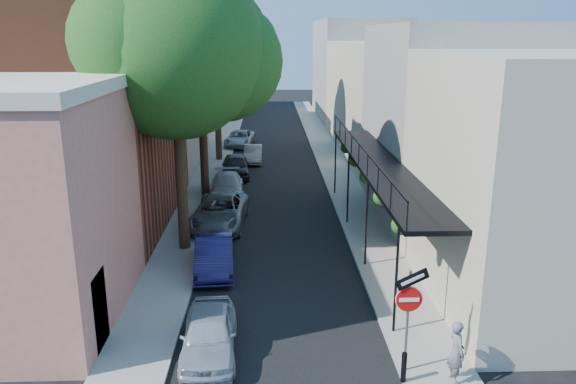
{
  "coord_description": "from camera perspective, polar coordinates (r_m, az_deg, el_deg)",
  "views": [
    {
      "loc": [
        -0.33,
        -11.68,
        8.52
      ],
      "look_at": [
        0.39,
        8.69,
        2.8
      ],
      "focal_mm": 35.0,
      "sensor_mm": 36.0,
      "label": 1
    }
  ],
  "objects": [
    {
      "name": "sign_post",
      "position": [
        14.64,
        12.2,
        -11.0
      ],
      "size": [
        0.89,
        0.17,
        2.99
      ],
      "color": "#595B60",
      "rests_on": "ground"
    },
    {
      "name": "parked_car_g",
      "position": [
        44.74,
        -4.92,
        5.43
      ],
      "size": [
        2.44,
        4.58,
        1.22
      ],
      "primitive_type": "imported",
      "rotation": [
        0.0,
        0.0,
        -0.1
      ],
      "color": "gray",
      "rests_on": "ground"
    },
    {
      "name": "parked_car_f",
      "position": [
        38.92,
        -3.56,
        3.87
      ],
      "size": [
        1.26,
        3.54,
        1.16
      ],
      "primitive_type": "imported",
      "rotation": [
        0.0,
        0.0,
        -0.01
      ],
      "color": "gray",
      "rests_on": "ground"
    },
    {
      "name": "parked_car_a",
      "position": [
        15.98,
        -8.02,
        -14.09
      ],
      "size": [
        1.63,
        3.73,
        1.25
      ],
      "primitive_type": "imported",
      "rotation": [
        0.0,
        0.0,
        0.04
      ],
      "color": "#A3AAB4",
      "rests_on": "ground"
    },
    {
      "name": "oak_mid",
      "position": [
        30.1,
        -8.11,
        12.73
      ],
      "size": [
        6.6,
        6.0,
        10.2
      ],
      "color": "#312013",
      "rests_on": "ground"
    },
    {
      "name": "bollard",
      "position": [
        14.95,
        11.69,
        -17.05
      ],
      "size": [
        0.14,
        0.14,
        0.8
      ],
      "primitive_type": "cylinder",
      "color": "black",
      "rests_on": "sidewalk_right"
    },
    {
      "name": "pedestrian",
      "position": [
        15.07,
        16.73,
        -15.25
      ],
      "size": [
        0.47,
        0.65,
        1.64
      ],
      "primitive_type": "imported",
      "rotation": [
        0.0,
        0.0,
        1.71
      ],
      "color": "slate",
      "rests_on": "sidewalk_right"
    },
    {
      "name": "parked_car_d",
      "position": [
        30.66,
        -6.2,
        0.63
      ],
      "size": [
        1.99,
        4.33,
        1.23
      ],
      "primitive_type": "imported",
      "rotation": [
        0.0,
        0.0,
        0.07
      ],
      "color": "#BABABF",
      "rests_on": "ground"
    },
    {
      "name": "buildings_left",
      "position": [
        41.58,
        -14.71,
        10.23
      ],
      "size": [
        10.1,
        59.1,
        12.0
      ],
      "color": "#D97B6F",
      "rests_on": "ground"
    },
    {
      "name": "oak_far",
      "position": [
        39.07,
        -6.7,
        15.18
      ],
      "size": [
        7.7,
        7.0,
        11.9
      ],
      "color": "#312013",
      "rests_on": "ground"
    },
    {
      "name": "parked_car_c",
      "position": [
        25.9,
        -6.96,
        -2.04
      ],
      "size": [
        2.62,
        5.11,
        1.38
      ],
      "primitive_type": "imported",
      "rotation": [
        0.0,
        0.0,
        -0.07
      ],
      "color": "slate",
      "rests_on": "ground"
    },
    {
      "name": "sidewalk_right",
      "position": [
        42.75,
        3.84,
        4.22
      ],
      "size": [
        2.0,
        64.0,
        0.12
      ],
      "primitive_type": "cube",
      "color": "gray",
      "rests_on": "ground"
    },
    {
      "name": "road_surface",
      "position": [
        42.54,
        -1.54,
        4.12
      ],
      "size": [
        6.0,
        64.0,
        0.01
      ],
      "primitive_type": "cube",
      "color": "black",
      "rests_on": "ground"
    },
    {
      "name": "oak_near",
      "position": [
        22.16,
        -10.2,
        13.78
      ],
      "size": [
        7.48,
        6.8,
        11.42
      ],
      "color": "#312013",
      "rests_on": "ground"
    },
    {
      "name": "parked_car_b",
      "position": [
        21.2,
        -7.51,
        -6.26
      ],
      "size": [
        1.67,
        4.04,
        1.3
      ],
      "primitive_type": "imported",
      "rotation": [
        0.0,
        0.0,
        0.08
      ],
      "color": "#171542",
      "rests_on": "ground"
    },
    {
      "name": "parked_car_e",
      "position": [
        34.93,
        -5.36,
        2.66
      ],
      "size": [
        1.89,
        4.17,
        1.39
      ],
      "primitive_type": "imported",
      "rotation": [
        0.0,
        0.0,
        0.06
      ],
      "color": "black",
      "rests_on": "ground"
    },
    {
      "name": "buildings_right",
      "position": [
        42.41,
        10.85,
        9.85
      ],
      "size": [
        9.8,
        55.0,
        10.0
      ],
      "color": "#BAB399",
      "rests_on": "ground"
    },
    {
      "name": "sidewalk_left",
      "position": [
        42.69,
        -6.93,
        4.12
      ],
      "size": [
        2.0,
        64.0,
        0.12
      ],
      "primitive_type": "cube",
      "color": "gray",
      "rests_on": "ground"
    }
  ]
}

